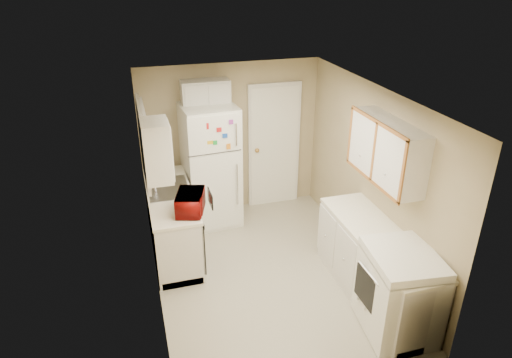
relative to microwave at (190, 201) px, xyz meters
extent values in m
plane|color=beige|center=(0.90, -0.32, -1.05)|extent=(3.80, 3.80, 0.00)
plane|color=white|center=(0.90, -0.32, 1.35)|extent=(3.80, 3.80, 0.00)
plane|color=tan|center=(-0.50, -0.32, 0.15)|extent=(3.80, 3.80, 0.00)
plane|color=tan|center=(2.30, -0.32, 0.15)|extent=(3.80, 3.80, 0.00)
plane|color=tan|center=(0.90, 1.58, 0.15)|extent=(2.80, 2.80, 0.00)
plane|color=tan|center=(0.90, -2.22, 0.15)|extent=(2.80, 2.80, 0.00)
cube|color=silver|center=(-0.20, 0.58, -0.60)|extent=(0.60, 1.80, 0.90)
cube|color=black|center=(0.09, -0.02, -0.56)|extent=(0.03, 0.58, 0.72)
cube|color=gray|center=(-0.20, 0.73, -0.19)|extent=(0.54, 0.74, 0.16)
imported|color=#9A0F0B|center=(0.00, 0.00, 0.00)|extent=(0.52, 0.38, 0.31)
imported|color=white|center=(-0.25, 1.16, -0.05)|extent=(0.12, 0.12, 0.21)
cube|color=silver|center=(-0.46, 0.73, 0.55)|extent=(0.10, 0.98, 1.08)
cube|color=silver|center=(-0.35, -0.10, 0.75)|extent=(0.30, 0.45, 0.70)
cube|color=white|center=(0.49, 1.24, -0.11)|extent=(0.83, 0.81, 1.88)
cube|color=silver|center=(0.50, 1.43, 0.95)|extent=(0.70, 0.30, 0.40)
cube|color=white|center=(1.60, 1.54, -0.03)|extent=(0.86, 0.06, 2.08)
cube|color=silver|center=(2.00, -1.12, -0.60)|extent=(0.60, 2.00, 0.90)
cube|color=white|center=(1.96, -1.68, -0.54)|extent=(0.77, 0.91, 1.01)
cube|color=silver|center=(2.15, -0.82, 0.75)|extent=(0.30, 1.20, 0.70)
camera|label=1|loc=(-0.61, -5.00, 2.69)|focal=32.00mm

